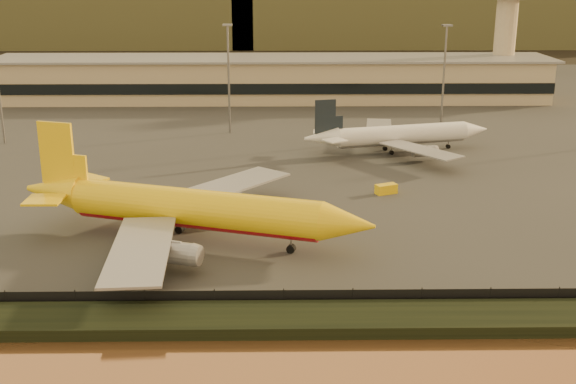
# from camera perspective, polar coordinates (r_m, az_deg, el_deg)

# --- Properties ---
(ground) EXTENTS (900.00, 900.00, 0.00)m
(ground) POSITION_cam_1_polar(r_m,az_deg,el_deg) (96.70, -1.60, -5.79)
(ground) COLOR black
(ground) RESTS_ON ground
(embankment) EXTENTS (320.00, 7.00, 1.40)m
(embankment) POSITION_cam_1_polar(r_m,az_deg,el_deg) (81.01, -1.75, -10.06)
(embankment) COLOR black
(embankment) RESTS_ON ground
(tarmac) EXTENTS (320.00, 220.00, 0.20)m
(tarmac) POSITION_cam_1_polar(r_m,az_deg,el_deg) (187.79, -1.25, 5.69)
(tarmac) COLOR #2D2D2D
(tarmac) RESTS_ON ground
(perimeter_fence) EXTENTS (300.00, 0.05, 2.20)m
(perimeter_fence) POSITION_cam_1_polar(r_m,az_deg,el_deg) (84.32, -1.72, -8.44)
(perimeter_fence) COLOR black
(perimeter_fence) RESTS_ON tarmac
(terminal_building) EXTENTS (202.00, 25.00, 12.60)m
(terminal_building) POSITION_cam_1_polar(r_m,az_deg,el_deg) (217.40, -5.09, 8.86)
(terminal_building) COLOR tan
(terminal_building) RESTS_ON tarmac
(control_tower) EXTENTS (11.20, 11.20, 35.50)m
(control_tower) POSITION_cam_1_polar(r_m,az_deg,el_deg) (230.97, 16.86, 12.56)
(control_tower) COLOR tan
(control_tower) RESTS_ON tarmac
(apron_light_masts) EXTENTS (152.20, 12.20, 25.40)m
(apron_light_masts) POSITION_cam_1_polar(r_m,az_deg,el_deg) (166.00, 3.92, 9.58)
(apron_light_masts) COLOR slate
(apron_light_masts) RESTS_ON tarmac
(dhl_cargo_jet) EXTENTS (52.73, 50.24, 16.13)m
(dhl_cargo_jet) POSITION_cam_1_polar(r_m,az_deg,el_deg) (103.73, -7.80, -1.35)
(dhl_cargo_jet) COLOR yellow
(dhl_cargo_jet) RESTS_ON tarmac
(white_narrowbody_jet) EXTENTS (41.40, 39.63, 12.02)m
(white_narrowbody_jet) POSITION_cam_1_polar(r_m,az_deg,el_deg) (155.65, 8.74, 4.44)
(white_narrowbody_jet) COLOR white
(white_narrowbody_jet) RESTS_ON tarmac
(gse_vehicle_yellow) EXTENTS (4.10, 3.03, 1.68)m
(gse_vehicle_yellow) POSITION_cam_1_polar(r_m,az_deg,el_deg) (126.85, 7.76, 0.24)
(gse_vehicle_yellow) COLOR yellow
(gse_vehicle_yellow) RESTS_ON tarmac
(gse_vehicle_white) EXTENTS (4.38, 2.82, 1.82)m
(gse_vehicle_white) POSITION_cam_1_polar(r_m,az_deg,el_deg) (126.48, -11.89, 0.00)
(gse_vehicle_white) COLOR white
(gse_vehicle_white) RESTS_ON tarmac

